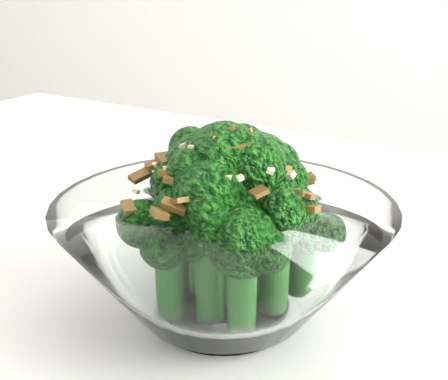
% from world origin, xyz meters
% --- Properties ---
extents(table, '(1.33, 1.01, 0.75)m').
position_xyz_m(table, '(0.10, -0.02, 0.68)').
color(table, white).
rests_on(table, ground).
extents(broccoli_dish, '(0.24, 0.24, 0.15)m').
position_xyz_m(broccoli_dish, '(0.22, -0.17, 0.81)').
color(broccoli_dish, white).
rests_on(broccoli_dish, table).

